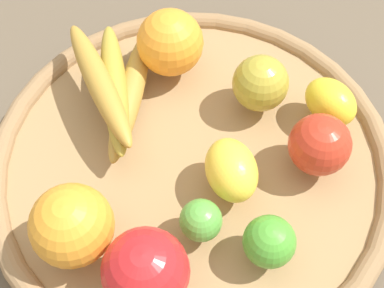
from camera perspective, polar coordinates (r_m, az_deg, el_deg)
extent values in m
plane|color=brown|center=(0.62, 0.00, -2.85)|extent=(2.40, 2.40, 0.00)
cylinder|color=#9E7B50|center=(0.61, 0.00, -2.28)|extent=(0.44, 0.44, 0.02)
torus|color=#916F49|center=(0.59, 0.00, -1.68)|extent=(0.46, 0.46, 0.02)
sphere|color=red|center=(0.57, 13.49, -0.07)|extent=(0.09, 0.09, 0.07)
sphere|color=orange|center=(0.63, -2.35, 10.79)|extent=(0.11, 0.11, 0.08)
ellipsoid|color=yellow|center=(0.54, 4.23, -2.79)|extent=(0.06, 0.08, 0.05)
sphere|color=orange|center=(0.51, -12.73, -8.51)|extent=(0.11, 0.11, 0.08)
sphere|color=#55A73D|center=(0.52, 0.95, -8.17)|extent=(0.06, 0.06, 0.04)
sphere|color=green|center=(0.52, 8.27, -10.29)|extent=(0.06, 0.06, 0.05)
ellipsoid|color=#AF8737|center=(0.62, -6.60, 5.39)|extent=(0.13, 0.17, 0.03)
ellipsoid|color=#AB9332|center=(0.61, -8.30, 6.11)|extent=(0.08, 0.19, 0.03)
ellipsoid|color=#B78934|center=(0.60, -9.90, 6.52)|extent=(0.03, 0.19, 0.03)
sphere|color=#A99930|center=(0.61, 7.34, 6.47)|extent=(0.09, 0.09, 0.06)
sphere|color=red|center=(0.49, -4.99, -13.41)|extent=(0.09, 0.09, 0.08)
ellipsoid|color=yellow|center=(0.62, 14.60, 4.40)|extent=(0.06, 0.07, 0.05)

